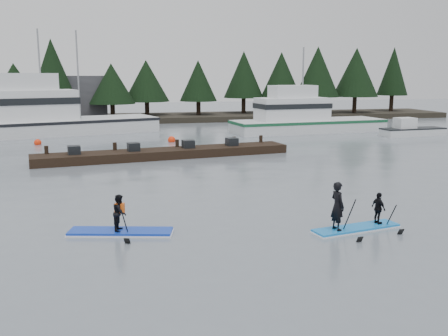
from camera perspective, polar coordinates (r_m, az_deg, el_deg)
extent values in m
plane|color=slate|center=(16.48, 4.70, -7.53)|extent=(160.00, 160.00, 0.00)
cube|color=#2D281E|center=(57.32, -8.10, 5.69)|extent=(70.00, 8.00, 0.60)
cube|color=#4C4C51|center=(59.69, -21.96, 7.35)|extent=(18.00, 6.00, 5.00)
cube|color=silver|center=(46.14, -18.79, 3.83)|extent=(18.32, 9.78, 2.35)
cube|color=white|center=(45.59, -21.60, 6.68)|extent=(8.63, 5.67, 2.55)
cylinder|color=gray|center=(45.71, -20.27, 9.95)|extent=(0.14, 0.14, 7.61)
cube|color=silver|center=(46.21, 9.60, 4.23)|extent=(14.34, 5.42, 2.00)
cube|color=white|center=(45.26, 7.80, 6.70)|extent=(6.56, 3.51, 2.00)
cylinder|color=gray|center=(45.61, 8.98, 9.46)|extent=(0.14, 0.14, 6.40)
cube|color=silver|center=(45.54, 20.76, 3.89)|extent=(5.68, 2.08, 0.65)
cube|color=black|center=(31.47, -6.70, 1.67)|extent=(16.15, 4.51, 0.53)
sphere|color=#FE300C|center=(38.81, -6.00, 2.98)|extent=(0.57, 0.57, 0.57)
sphere|color=#FE300C|center=(46.15, 10.67, 4.07)|extent=(0.49, 0.49, 0.49)
sphere|color=#FE300C|center=(39.60, -20.50, 2.52)|extent=(0.53, 0.53, 0.53)
cube|color=#1337B9|center=(16.79, -11.73, -7.16)|extent=(3.45, 1.60, 0.13)
imported|color=black|center=(16.60, -11.82, -4.99)|extent=(0.58, 0.67, 1.19)
cube|color=#FF5F15|center=(16.56, -11.84, -4.51)|extent=(0.34, 0.27, 0.32)
cylinder|color=black|center=(16.47, -11.07, -6.77)|extent=(0.36, 0.82, 1.47)
cube|color=blue|center=(17.41, 14.86, -6.67)|extent=(3.20, 1.29, 0.11)
imported|color=black|center=(16.71, 12.84, -4.25)|extent=(0.49, 0.65, 1.61)
cylinder|color=black|center=(16.80, 13.91, -5.78)|extent=(0.08, 0.95, 1.61)
imported|color=black|center=(17.81, 17.24, -4.41)|extent=(0.38, 0.68, 1.09)
cylinder|color=black|center=(17.93, 18.22, -5.91)|extent=(0.07, 0.85, 1.43)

